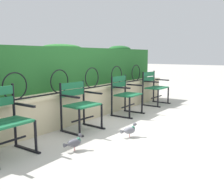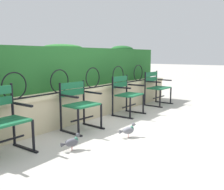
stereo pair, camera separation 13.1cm
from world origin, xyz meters
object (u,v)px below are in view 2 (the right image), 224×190
park_chair_centre_left (79,104)px  park_chair_centre_right (126,94)px  pigeon_far_side (71,142)px  pigeon_near_chairs (128,130)px  park_chair_leftmost (0,119)px  park_chair_rightmost (156,87)px

park_chair_centre_left → park_chair_centre_right: 1.41m
pigeon_far_side → pigeon_near_chairs: bearing=-18.1°
park_chair_leftmost → pigeon_near_chairs: size_ratio=3.29×
park_chair_leftmost → park_chair_rightmost: park_chair_leftmost is taller
park_chair_leftmost → pigeon_near_chairs: (1.57, -0.91, -0.36)m
park_chair_centre_right → pigeon_near_chairs: 1.58m
park_chair_centre_right → pigeon_near_chairs: park_chair_centre_right is taller
park_chair_leftmost → park_chair_centre_right: 2.84m
park_chair_centre_left → park_chair_centre_right: size_ratio=0.98×
park_chair_centre_right → pigeon_far_side: (-2.18, -0.59, -0.35)m
park_chair_rightmost → pigeon_far_side: size_ratio=3.00×
park_chair_leftmost → pigeon_near_chairs: park_chair_leftmost is taller
park_chair_rightmost → park_chair_leftmost: bearing=-179.9°
park_chair_rightmost → park_chair_centre_left: bearing=-179.9°
pigeon_near_chairs → pigeon_far_side: same height
park_chair_leftmost → park_chair_rightmost: bearing=0.1°
park_chair_centre_right → park_chair_leftmost: bearing=179.7°
park_chair_leftmost → park_chair_centre_right: (2.84, -0.02, -0.01)m
park_chair_leftmost → park_chair_rightmost: size_ratio=1.05×
park_chair_leftmost → park_chair_rightmost: 4.26m
park_chair_centre_left → pigeon_near_chairs: park_chair_centre_left is taller
park_chair_centre_right → park_chair_rightmost: size_ratio=0.98×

